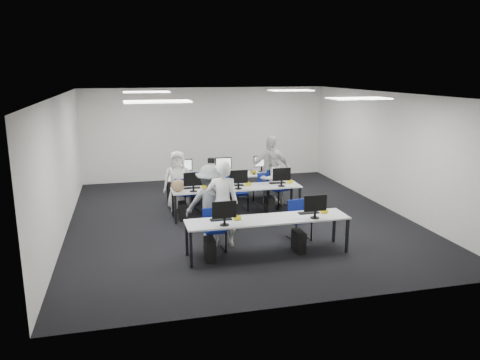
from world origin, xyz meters
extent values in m
plane|color=black|center=(0.00, 0.00, 0.00)|extent=(9.00, 9.00, 0.00)
plane|color=white|center=(0.00, 0.00, 3.00)|extent=(9.00, 9.00, 0.00)
cube|color=silver|center=(0.00, 4.50, 1.50)|extent=(8.00, 0.02, 3.00)
cube|color=silver|center=(0.00, -4.50, 1.50)|extent=(8.00, 0.02, 3.00)
cube|color=silver|center=(-4.00, 0.00, 1.50)|extent=(0.02, 9.00, 3.00)
cube|color=silver|center=(4.00, 0.00, 1.50)|extent=(0.02, 9.00, 3.00)
cube|color=white|center=(-2.00, -2.00, 2.98)|extent=(1.20, 0.60, 0.02)
cube|color=white|center=(2.00, -2.00, 2.98)|extent=(1.20, 0.60, 0.02)
cube|color=white|center=(-2.00, 2.00, 2.98)|extent=(1.20, 0.60, 0.02)
cube|color=white|center=(2.00, 2.00, 2.98)|extent=(1.20, 0.60, 0.02)
cube|color=silver|center=(0.00, -2.40, 0.71)|extent=(3.20, 0.70, 0.03)
cube|color=black|center=(-1.55, -2.70, 0.35)|extent=(0.05, 0.05, 0.70)
cube|color=black|center=(-1.55, -2.10, 0.35)|extent=(0.05, 0.05, 0.70)
cube|color=black|center=(1.55, -2.70, 0.35)|extent=(0.05, 0.05, 0.70)
cube|color=black|center=(1.55, -2.10, 0.35)|extent=(0.05, 0.05, 0.70)
cube|color=silver|center=(0.00, 0.20, 0.71)|extent=(3.20, 0.70, 0.03)
cube|color=black|center=(-1.55, -0.10, 0.35)|extent=(0.05, 0.05, 0.70)
cube|color=black|center=(-1.55, 0.50, 0.35)|extent=(0.05, 0.05, 0.70)
cube|color=black|center=(1.55, -0.10, 0.35)|extent=(0.05, 0.05, 0.70)
cube|color=black|center=(1.55, 0.50, 0.35)|extent=(0.05, 0.05, 0.70)
cube|color=silver|center=(0.00, 1.60, 0.71)|extent=(3.20, 0.70, 0.03)
cube|color=black|center=(-1.55, 1.30, 0.35)|extent=(0.05, 0.05, 0.70)
cube|color=black|center=(-1.55, 1.90, 0.35)|extent=(0.05, 0.05, 0.70)
cube|color=black|center=(1.55, 1.30, 0.35)|extent=(0.05, 0.05, 0.70)
cube|color=black|center=(1.55, 1.90, 0.35)|extent=(0.05, 0.05, 0.70)
cube|color=#0B3693|center=(-0.90, -2.58, 1.03)|extent=(0.46, 0.04, 0.32)
cube|color=black|center=(-0.90, -2.26, 0.74)|extent=(0.42, 0.14, 0.02)
ellipsoid|color=black|center=(-0.60, -2.26, 0.75)|extent=(0.07, 0.10, 0.04)
cube|color=black|center=(-1.15, -2.40, 0.21)|extent=(0.18, 0.40, 0.42)
cube|color=white|center=(0.90, -2.58, 1.03)|extent=(0.46, 0.04, 0.32)
cube|color=black|center=(0.90, -2.26, 0.74)|extent=(0.42, 0.14, 0.02)
ellipsoid|color=black|center=(1.20, -2.26, 0.75)|extent=(0.07, 0.10, 0.04)
cube|color=black|center=(0.65, -2.40, 0.21)|extent=(0.18, 0.40, 0.42)
cube|color=white|center=(-1.10, 0.02, 1.03)|extent=(0.46, 0.04, 0.32)
cube|color=black|center=(-1.10, 0.34, 0.74)|extent=(0.42, 0.14, 0.02)
ellipsoid|color=black|center=(-0.80, 0.34, 0.75)|extent=(0.07, 0.10, 0.04)
cube|color=black|center=(-1.35, 0.20, 0.21)|extent=(0.18, 0.40, 0.42)
cube|color=white|center=(0.00, 0.02, 1.03)|extent=(0.46, 0.04, 0.32)
cube|color=black|center=(0.00, 0.34, 0.74)|extent=(0.42, 0.14, 0.02)
ellipsoid|color=black|center=(0.30, 0.34, 0.75)|extent=(0.07, 0.10, 0.04)
cube|color=black|center=(-0.25, 0.20, 0.21)|extent=(0.18, 0.40, 0.42)
cube|color=white|center=(1.10, 0.02, 1.03)|extent=(0.46, 0.04, 0.32)
cube|color=black|center=(1.10, 0.34, 0.74)|extent=(0.42, 0.14, 0.02)
ellipsoid|color=black|center=(1.40, 0.34, 0.75)|extent=(0.07, 0.10, 0.04)
cube|color=black|center=(0.85, 0.20, 0.21)|extent=(0.18, 0.40, 0.42)
cube|color=white|center=(-1.10, 1.78, 1.03)|extent=(0.46, 0.04, 0.32)
cube|color=black|center=(-1.10, 1.46, 0.74)|extent=(0.42, 0.14, 0.02)
ellipsoid|color=black|center=(-1.40, 1.46, 0.75)|extent=(0.07, 0.10, 0.04)
cube|color=black|center=(-0.85, 1.60, 0.21)|extent=(0.18, 0.40, 0.42)
cube|color=white|center=(0.00, 1.78, 1.03)|extent=(0.46, 0.04, 0.32)
cube|color=black|center=(0.00, 1.46, 0.74)|extent=(0.42, 0.14, 0.02)
ellipsoid|color=black|center=(-0.30, 1.46, 0.75)|extent=(0.07, 0.10, 0.04)
cube|color=black|center=(0.25, 1.60, 0.21)|extent=(0.18, 0.40, 0.42)
cube|color=white|center=(1.10, 1.78, 1.03)|extent=(0.46, 0.04, 0.32)
cube|color=black|center=(1.10, 1.46, 0.74)|extent=(0.42, 0.14, 0.02)
ellipsoid|color=black|center=(0.80, 1.46, 0.75)|extent=(0.07, 0.10, 0.04)
cube|color=black|center=(1.35, 1.60, 0.21)|extent=(0.18, 0.40, 0.42)
cube|color=navy|center=(-0.98, -1.96, 0.43)|extent=(0.44, 0.42, 0.06)
cube|color=navy|center=(-0.99, -1.77, 0.67)|extent=(0.39, 0.07, 0.33)
cube|color=navy|center=(0.91, -1.74, 0.42)|extent=(0.45, 0.44, 0.06)
cube|color=navy|center=(0.89, -1.56, 0.66)|extent=(0.39, 0.10, 0.33)
cube|color=navy|center=(-1.08, 0.76, 0.50)|extent=(0.56, 0.54, 0.07)
cube|color=navy|center=(-1.12, 0.98, 0.79)|extent=(0.46, 0.14, 0.39)
cube|color=navy|center=(0.17, 0.67, 0.44)|extent=(0.43, 0.41, 0.06)
cube|color=navy|center=(0.17, 0.86, 0.70)|extent=(0.41, 0.05, 0.35)
cube|color=navy|center=(1.27, 0.69, 0.50)|extent=(0.61, 0.60, 0.06)
cube|color=navy|center=(1.19, 0.89, 0.78)|extent=(0.44, 0.22, 0.39)
cube|color=navy|center=(-1.22, 1.01, 0.44)|extent=(0.50, 0.48, 0.06)
cube|color=navy|center=(-1.25, 0.82, 0.69)|extent=(0.41, 0.13, 0.35)
cube|color=navy|center=(-0.18, 1.02, 0.45)|extent=(0.52, 0.50, 0.06)
cube|color=navy|center=(-0.23, 0.83, 0.70)|extent=(0.41, 0.15, 0.35)
cube|color=navy|center=(0.93, 1.04, 0.46)|extent=(0.44, 0.42, 0.06)
cube|color=navy|center=(0.93, 0.85, 0.72)|extent=(0.42, 0.05, 0.36)
ellipsoid|color=#9D7B51|center=(-1.45, 0.11, 0.88)|extent=(0.42, 0.35, 0.29)
imported|color=silver|center=(-0.76, -1.73, 0.90)|extent=(0.71, 0.53, 1.79)
imported|color=silver|center=(1.11, 0.82, 0.74)|extent=(0.87, 0.78, 1.48)
imported|color=silver|center=(-1.35, 1.06, 0.77)|extent=(0.81, 0.58, 1.54)
imported|color=silver|center=(1.13, 1.05, 0.93)|extent=(1.09, 0.46, 1.86)
imported|color=slate|center=(-0.95, -1.44, 0.83)|extent=(1.21, 0.92, 1.65)
cube|color=black|center=(-0.89, -1.27, 1.71)|extent=(0.19, 0.22, 0.10)
camera|label=1|loc=(-2.60, -10.67, 3.53)|focal=35.00mm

